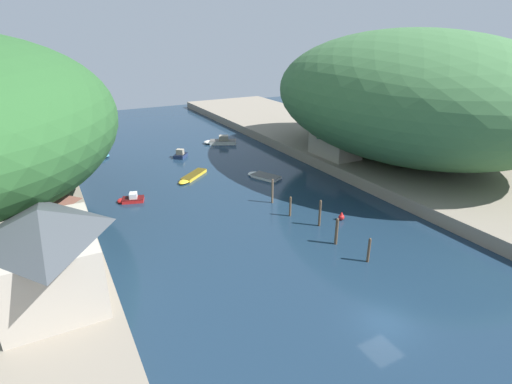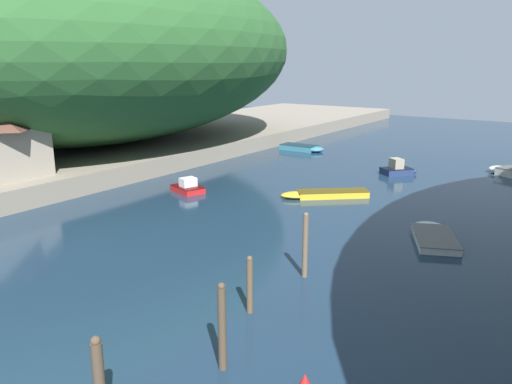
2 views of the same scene
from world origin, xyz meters
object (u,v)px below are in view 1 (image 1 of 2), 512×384
(boat_navy_launch, at_px, (220,141))
(person_on_quay, at_px, (84,288))
(boat_near_quay, at_px, (191,177))
(boathouse_shed, at_px, (34,215))
(boat_mid_channel, at_px, (181,154))
(channel_buoy_near, at_px, (341,217))
(right_bank_cottage, at_px, (335,141))
(boat_red_skiff, at_px, (262,176))
(waterfront_building, at_px, (47,253))
(boat_open_rowboat, at_px, (95,157))
(boat_small_dinghy, at_px, (131,199))

(boat_navy_launch, bearing_deg, person_on_quay, 171.86)
(boat_near_quay, relative_size, person_on_quay, 3.46)
(boathouse_shed, height_order, boat_mid_channel, boathouse_shed)
(channel_buoy_near, bearing_deg, right_bank_cottage, 53.89)
(channel_buoy_near, bearing_deg, boat_red_skiff, 93.11)
(right_bank_cottage, height_order, person_on_quay, right_bank_cottage)
(boat_mid_channel, distance_m, boat_navy_launch, 10.12)
(waterfront_building, xyz_separation_m, boat_open_rowboat, (7.89, 39.78, -4.84))
(right_bank_cottage, xyz_separation_m, person_on_quay, (-38.54, -19.88, -1.36))
(boat_near_quay, xyz_separation_m, person_on_quay, (-16.81, -24.74, 2.30))
(boat_red_skiff, xyz_separation_m, boat_mid_channel, (-7.13, 15.11, 0.23))
(waterfront_building, xyz_separation_m, right_bank_cottage, (40.42, 18.37, -1.24))
(right_bank_cottage, distance_m, channel_buoy_near, 20.02)
(boat_open_rowboat, relative_size, boat_small_dinghy, 1.42)
(channel_buoy_near, bearing_deg, waterfront_building, -175.15)
(right_bank_cottage, relative_size, boat_small_dinghy, 2.35)
(boat_mid_channel, bearing_deg, channel_buoy_near, -36.91)
(right_bank_cottage, distance_m, boat_red_skiff, 13.05)
(boat_near_quay, bearing_deg, boat_mid_channel, -51.79)
(boathouse_shed, relative_size, boat_near_quay, 1.17)
(waterfront_building, xyz_separation_m, boathouse_shed, (-0.79, 9.55, -0.78))
(boat_open_rowboat, bearing_deg, boat_small_dinghy, 2.55)
(right_bank_cottage, xyz_separation_m, boat_red_skiff, (-12.51, 0.49, -3.70))
(boat_small_dinghy, xyz_separation_m, channel_buoy_near, (19.55, -16.43, 0.05))
(right_bank_cottage, distance_m, boat_mid_channel, 25.32)
(boathouse_shed, relative_size, boat_small_dinghy, 1.94)
(right_bank_cottage, relative_size, boat_open_rowboat, 1.65)
(waterfront_building, bearing_deg, right_bank_cottage, 24.44)
(waterfront_building, height_order, boathouse_shed, waterfront_building)
(right_bank_cottage, relative_size, person_on_quay, 4.90)
(right_bank_cottage, distance_m, boat_near_quay, 22.56)
(boat_near_quay, distance_m, boat_small_dinghy, 10.40)
(right_bank_cottage, relative_size, boat_near_quay, 1.42)
(boathouse_shed, height_order, right_bank_cottage, boathouse_shed)
(boat_small_dinghy, xyz_separation_m, boat_navy_launch, (20.56, 19.67, 0.15))
(boat_red_skiff, xyz_separation_m, boat_navy_launch, (1.90, 19.68, 0.29))
(boat_red_skiff, xyz_separation_m, person_on_quay, (-26.03, -20.37, 2.34))
(channel_buoy_near, bearing_deg, boat_near_quay, 115.95)
(channel_buoy_near, bearing_deg, boat_navy_launch, 88.41)
(waterfront_building, height_order, channel_buoy_near, waterfront_building)
(waterfront_building, relative_size, boat_mid_channel, 2.82)
(boat_open_rowboat, bearing_deg, person_on_quay, -9.45)
(boat_red_skiff, bearing_deg, boat_small_dinghy, 155.94)
(right_bank_cottage, bearing_deg, waterfront_building, -155.56)
(channel_buoy_near, bearing_deg, boat_mid_channel, 104.28)
(boat_open_rowboat, xyz_separation_m, person_on_quay, (-6.01, -41.29, 2.24))
(boathouse_shed, distance_m, boat_mid_channel, 32.82)
(channel_buoy_near, xyz_separation_m, person_on_quay, (-26.92, -3.95, 2.15))
(boat_near_quay, relative_size, boat_red_skiff, 1.06)
(channel_buoy_near, bearing_deg, person_on_quay, -171.64)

